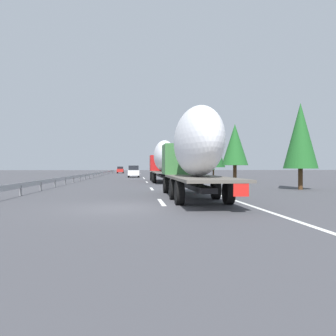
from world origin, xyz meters
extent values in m
plane|color=#424247|center=(40.00, 0.00, 0.00)|extent=(260.00, 260.00, 0.00)
cube|color=white|center=(2.00, -1.80, 0.00)|extent=(3.20, 0.20, 0.01)
cube|color=white|center=(11.70, -1.80, 0.00)|extent=(3.20, 0.20, 0.01)
cube|color=white|center=(23.10, -1.80, 0.00)|extent=(3.20, 0.20, 0.01)
cube|color=white|center=(34.30, -1.80, 0.00)|extent=(3.20, 0.20, 0.01)
cube|color=white|center=(39.67, -1.80, 0.00)|extent=(3.20, 0.20, 0.01)
cube|color=white|center=(55.33, -1.80, 0.00)|extent=(3.20, 0.20, 0.01)
cube|color=white|center=(55.35, -1.80, 0.00)|extent=(3.20, 0.20, 0.01)
cube|color=white|center=(67.22, -1.80, 0.00)|extent=(3.20, 0.20, 0.01)
cube|color=white|center=(45.00, -5.50, 0.00)|extent=(110.00, 0.20, 0.01)
cube|color=#B21919|center=(27.50, -3.60, 2.15)|extent=(2.40, 2.50, 1.90)
cube|color=black|center=(28.60, -3.60, 2.65)|extent=(0.08, 2.12, 0.80)
cube|color=#262628|center=(24.68, -3.60, 0.67)|extent=(10.35, 0.70, 0.24)
cube|color=#59544C|center=(21.87, -3.60, 1.14)|extent=(8.85, 2.50, 0.12)
ellipsoid|color=white|center=(21.59, -3.60, 2.84)|extent=(6.81, 2.20, 3.28)
cube|color=red|center=(17.47, -4.29, 0.90)|extent=(0.04, 0.56, 0.56)
cylinder|color=black|center=(27.50, -2.50, 0.52)|extent=(1.04, 0.30, 1.04)
cylinder|color=black|center=(27.50, -4.70, 0.52)|extent=(1.04, 0.30, 1.04)
cylinder|color=black|center=(23.07, -2.50, 0.52)|extent=(1.04, 0.35, 1.04)
cylinder|color=black|center=(23.07, -4.70, 0.52)|extent=(1.04, 0.35, 1.04)
cylinder|color=black|center=(20.67, -2.50, 0.52)|extent=(1.04, 0.35, 1.04)
cylinder|color=black|center=(20.67, -4.70, 0.52)|extent=(1.04, 0.35, 1.04)
cube|color=#387038|center=(7.51, -3.60, 2.15)|extent=(2.40, 2.50, 1.90)
cube|color=black|center=(8.61, -3.60, 2.65)|extent=(0.08, 2.12, 0.80)
cube|color=#262628|center=(4.76, -3.60, 0.67)|extent=(10.10, 0.70, 0.24)
cube|color=#59544C|center=(2.02, -3.60, 1.14)|extent=(8.58, 2.50, 0.12)
ellipsoid|color=white|center=(2.47, -3.60, 2.90)|extent=(6.64, 2.20, 3.40)
cube|color=red|center=(-2.24, -4.29, 0.90)|extent=(0.04, 0.56, 0.56)
cylinder|color=black|center=(7.51, -2.50, 0.52)|extent=(1.04, 0.30, 1.04)
cylinder|color=black|center=(7.51, -4.70, 0.52)|extent=(1.04, 0.30, 1.04)
cylinder|color=black|center=(3.22, -2.50, 0.52)|extent=(1.04, 0.35, 1.04)
cylinder|color=black|center=(3.22, -4.70, 0.52)|extent=(1.04, 0.35, 1.04)
cylinder|color=black|center=(0.82, -2.50, 0.52)|extent=(1.04, 0.35, 1.04)
cylinder|color=black|center=(0.82, -4.70, 0.52)|extent=(1.04, 0.35, 1.04)
cube|color=red|center=(77.63, 3.56, 0.74)|extent=(4.74, 1.72, 0.84)
cube|color=black|center=(77.27, 3.56, 1.48)|extent=(2.61, 1.52, 0.63)
cylinder|color=black|center=(79.10, 4.32, 0.32)|extent=(0.64, 0.22, 0.64)
cylinder|color=black|center=(79.10, 2.80, 0.32)|extent=(0.64, 0.22, 0.64)
cylinder|color=black|center=(76.16, 4.32, 0.32)|extent=(0.64, 0.22, 0.64)
cylinder|color=black|center=(76.16, 2.80, 0.32)|extent=(0.64, 0.22, 0.64)
cube|color=white|center=(40.95, -0.25, 0.74)|extent=(4.61, 1.80, 0.84)
cube|color=black|center=(40.61, -0.25, 1.53)|extent=(2.53, 1.58, 0.74)
cylinder|color=black|center=(42.38, 0.55, 0.32)|extent=(0.64, 0.22, 0.64)
cylinder|color=black|center=(42.38, -1.05, 0.32)|extent=(0.64, 0.22, 0.64)
cylinder|color=black|center=(39.53, 0.55, 0.32)|extent=(0.64, 0.22, 0.64)
cylinder|color=black|center=(39.53, -1.05, 0.32)|extent=(0.64, 0.22, 0.64)
cylinder|color=gray|center=(38.95, -6.70, 1.25)|extent=(0.10, 0.10, 2.50)
cube|color=#2D569E|center=(38.95, -6.70, 2.85)|extent=(0.06, 0.90, 0.70)
cylinder|color=#472D19|center=(38.14, -12.81, 0.81)|extent=(0.25, 0.25, 1.62)
cone|color=#194C1E|center=(38.14, -12.81, 4.37)|extent=(3.73, 3.73, 5.49)
cylinder|color=#472D19|center=(41.40, -10.68, 0.77)|extent=(0.40, 0.40, 1.55)
cone|color=#1E5B23|center=(41.40, -10.68, 4.33)|extent=(3.44, 3.44, 5.56)
cylinder|color=#472D19|center=(9.88, -12.69, 0.78)|extent=(0.33, 0.33, 1.55)
cone|color=#1E5B23|center=(9.88, -12.69, 3.98)|extent=(2.46, 2.46, 4.85)
cylinder|color=#472D19|center=(68.51, -12.56, 0.76)|extent=(0.25, 0.25, 1.52)
cone|color=#286B2D|center=(68.51, -12.56, 3.99)|extent=(3.24, 3.24, 4.95)
cylinder|color=#472D19|center=(32.67, -9.77, 0.63)|extent=(0.29, 0.29, 1.27)
cone|color=#194C1E|center=(32.67, -9.77, 3.53)|extent=(3.86, 3.86, 4.53)
cylinder|color=#472D19|center=(21.95, -11.39, 0.93)|extent=(0.40, 0.40, 1.87)
cone|color=#1E5B23|center=(21.95, -11.39, 4.12)|extent=(2.86, 2.86, 4.51)
cube|color=#9EA0A5|center=(43.00, 6.00, 0.60)|extent=(94.00, 0.06, 0.32)
cube|color=slate|center=(6.22, 6.00, 0.30)|extent=(0.10, 0.10, 0.60)
cube|color=slate|center=(10.30, 6.00, 0.30)|extent=(0.10, 0.10, 0.60)
cube|color=slate|center=(14.39, 6.00, 0.30)|extent=(0.10, 0.10, 0.60)
cube|color=slate|center=(18.48, 6.00, 0.30)|extent=(0.10, 0.10, 0.60)
cube|color=slate|center=(22.57, 6.00, 0.30)|extent=(0.10, 0.10, 0.60)
cube|color=slate|center=(26.65, 6.00, 0.30)|extent=(0.10, 0.10, 0.60)
cube|color=slate|center=(30.74, 6.00, 0.30)|extent=(0.10, 0.10, 0.60)
cube|color=slate|center=(34.83, 6.00, 0.30)|extent=(0.10, 0.10, 0.60)
cube|color=slate|center=(38.91, 6.00, 0.30)|extent=(0.10, 0.10, 0.60)
cube|color=slate|center=(43.00, 6.00, 0.30)|extent=(0.10, 0.10, 0.60)
cube|color=slate|center=(47.09, 6.00, 0.30)|extent=(0.10, 0.10, 0.60)
cube|color=slate|center=(51.17, 6.00, 0.30)|extent=(0.10, 0.10, 0.60)
cube|color=slate|center=(55.26, 6.00, 0.30)|extent=(0.10, 0.10, 0.60)
cube|color=slate|center=(59.35, 6.00, 0.30)|extent=(0.10, 0.10, 0.60)
cube|color=slate|center=(63.43, 6.00, 0.30)|extent=(0.10, 0.10, 0.60)
cube|color=slate|center=(67.52, 6.00, 0.30)|extent=(0.10, 0.10, 0.60)
cube|color=slate|center=(71.61, 6.00, 0.30)|extent=(0.10, 0.10, 0.60)
cube|color=slate|center=(75.70, 6.00, 0.30)|extent=(0.10, 0.10, 0.60)
cube|color=slate|center=(79.78, 6.00, 0.30)|extent=(0.10, 0.10, 0.60)
cube|color=slate|center=(83.87, 6.00, 0.30)|extent=(0.10, 0.10, 0.60)
cube|color=slate|center=(87.96, 6.00, 0.30)|extent=(0.10, 0.10, 0.60)
camera|label=1|loc=(-13.70, -0.60, 1.66)|focal=35.76mm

